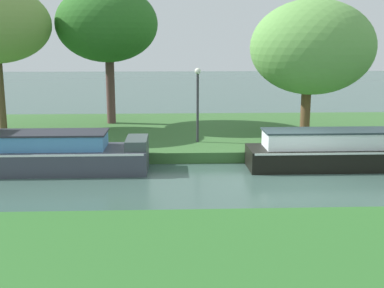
# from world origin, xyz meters

# --- Properties ---
(ground_plane) EXTENTS (120.00, 120.00, 0.00)m
(ground_plane) POSITION_xyz_m (0.00, 0.00, 0.00)
(ground_plane) COLOR #3B574E
(riverbank_far) EXTENTS (72.00, 10.00, 0.40)m
(riverbank_far) POSITION_xyz_m (0.00, 7.00, 0.20)
(riverbank_far) COLOR #396731
(riverbank_far) RESTS_ON ground_plane
(slate_barge) EXTENTS (7.71, 1.91, 2.08)m
(slate_barge) POSITION_xyz_m (-8.65, 1.20, 0.65)
(slate_barge) COLOR #3F424F
(slate_barge) RESTS_ON ground_plane
(black_narrowboat) EXTENTS (6.85, 1.68, 1.36)m
(black_narrowboat) POSITION_xyz_m (2.01, 1.20, 0.59)
(black_narrowboat) COLOR black
(black_narrowboat) RESTS_ON ground_plane
(willow_tree_centre) EXTENTS (4.73, 4.73, 6.53)m
(willow_tree_centre) POSITION_xyz_m (-6.90, 8.32, 5.13)
(willow_tree_centre) COLOR brown
(willow_tree_centre) RESTS_ON riverbank_far
(willow_tree_right) EXTENTS (5.21, 4.37, 5.68)m
(willow_tree_right) POSITION_xyz_m (1.97, 5.30, 4.10)
(willow_tree_right) COLOR brown
(willow_tree_right) RESTS_ON riverbank_far
(lamp_post) EXTENTS (0.24, 0.24, 2.94)m
(lamp_post) POSITION_xyz_m (-2.89, 3.97, 2.25)
(lamp_post) COLOR #333338
(lamp_post) RESTS_ON riverbank_far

